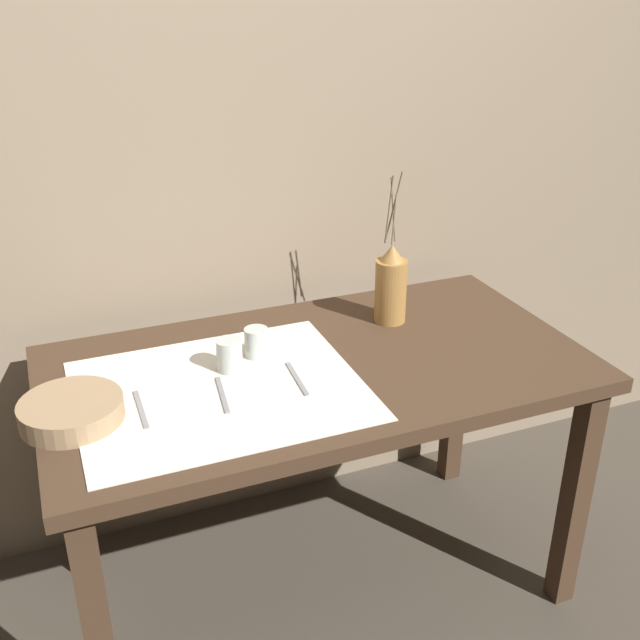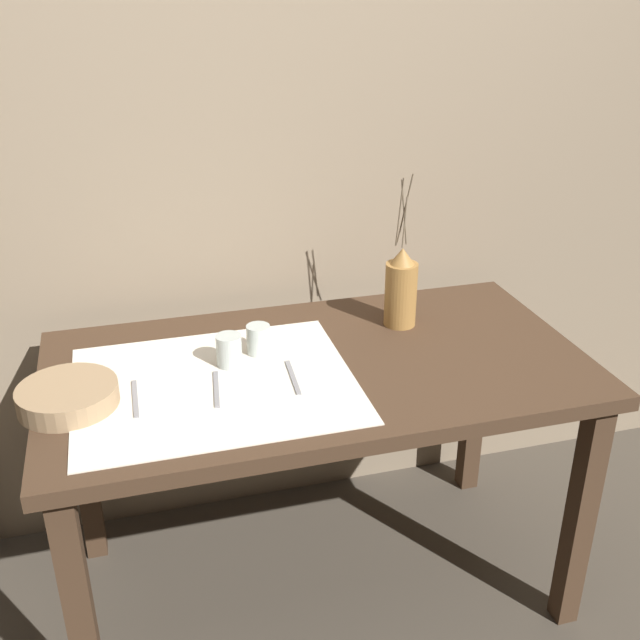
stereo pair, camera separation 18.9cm
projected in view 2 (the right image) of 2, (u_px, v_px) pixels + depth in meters
name	position (u px, v px, depth m)	size (l,w,h in m)	color
ground_plane	(318.00, 581.00, 2.26)	(12.00, 12.00, 0.00)	#473F35
stone_wall_back	(273.00, 150.00, 2.17)	(7.00, 0.06, 2.40)	gray
wooden_table	(317.00, 393.00, 1.98)	(1.40, 0.75, 0.75)	#422D1E
linen_cloth	(215.00, 384.00, 1.83)	(0.68, 0.56, 0.00)	silver
pitcher_with_flowers	(401.00, 289.00, 2.10)	(0.09, 0.09, 0.44)	olive
wooden_bowl	(68.00, 396.00, 1.73)	(0.23, 0.23, 0.05)	#9E7F5B
glass_tumbler_near	(229.00, 350.00, 1.90)	(0.07, 0.07, 0.08)	#B7C1BC
glass_tumbler_far	(258.00, 339.00, 1.96)	(0.06, 0.06, 0.08)	#B7C1BC
knife_center	(135.00, 398.00, 1.77)	(0.01, 0.17, 0.00)	gray
fork_outer	(216.00, 389.00, 1.81)	(0.03, 0.17, 0.00)	gray
fork_inner	(293.00, 377.00, 1.86)	(0.02, 0.17, 0.00)	gray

